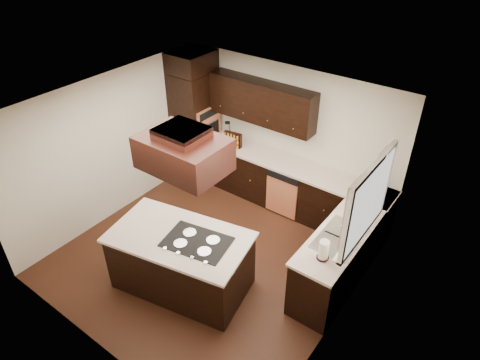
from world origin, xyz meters
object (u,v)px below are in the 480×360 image
Objects in this scene: island at (182,262)px; range_hood at (183,153)px; spice_rack at (233,139)px; oven_column at (195,126)px.

range_hood is at bearing 57.39° from island.
island is at bearing -78.04° from spice_rack.
range_hood is (1.88, -2.25, 1.10)m from oven_column.
island is 5.54× the size of spice_rack.
island is 1.75× the size of range_hood.
spice_rack is (-0.90, 2.40, 0.62)m from island.
spice_rack is at bearing 113.19° from range_hood.
range_hood reaches higher than oven_column.
range_hood is 2.68m from spice_rack.
oven_column is 2.02× the size of range_hood.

